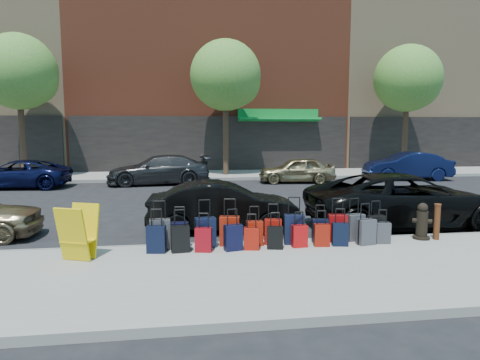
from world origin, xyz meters
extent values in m
plane|color=black|center=(0.00, 0.00, 0.00)|extent=(120.00, 120.00, 0.00)
cube|color=gray|center=(0.00, -6.50, 0.07)|extent=(60.00, 4.00, 0.15)
cube|color=gray|center=(0.00, 10.00, 0.07)|extent=(60.00, 4.00, 0.15)
cube|color=gray|center=(0.00, -4.48, 0.07)|extent=(60.00, 0.08, 0.15)
cube|color=gray|center=(0.00, 7.98, 0.07)|extent=(60.00, 0.08, 0.15)
cube|color=brown|center=(0.00, 18.00, 10.00)|extent=(17.00, 12.00, 20.00)
cube|color=black|center=(0.00, 11.95, 1.70)|extent=(16.66, 0.15, 3.40)
cube|color=#0D782B|center=(4.00, 11.60, 3.20)|extent=(5.00, 0.91, 0.27)
cube|color=#0D782B|center=(4.00, 11.90, 3.55)|extent=(5.00, 0.10, 0.60)
cube|color=#997E5E|center=(16.00, 18.00, 9.00)|extent=(15.00, 12.00, 18.00)
cube|color=black|center=(16.00, 11.95, 1.70)|extent=(14.70, 0.15, 3.40)
cylinder|color=black|center=(-10.00, 9.50, 2.55)|extent=(0.30, 0.30, 4.80)
sphere|color=#3D7D29|center=(-10.00, 9.50, 5.52)|extent=(3.80, 3.80, 3.80)
sphere|color=#3D7D29|center=(-9.40, 9.50, 5.14)|extent=(2.58, 2.58, 2.58)
cylinder|color=black|center=(0.50, 9.50, 2.55)|extent=(0.30, 0.30, 4.80)
sphere|color=#3D7D29|center=(0.50, 9.50, 5.52)|extent=(3.80, 3.80, 3.80)
sphere|color=#3D7D29|center=(1.10, 9.50, 5.14)|extent=(2.58, 2.58, 2.58)
cylinder|color=black|center=(11.00, 9.50, 2.55)|extent=(0.30, 0.30, 4.80)
sphere|color=#3D7D29|center=(11.00, 9.50, 5.52)|extent=(3.80, 3.80, 3.80)
sphere|color=#3D7D29|center=(11.60, 9.50, 5.14)|extent=(2.58, 2.58, 2.58)
cube|color=#37373C|center=(-2.48, -4.85, 0.47)|extent=(0.45, 0.27, 0.65)
cylinder|color=black|center=(-2.48, -4.85, 1.17)|extent=(0.24, 0.05, 0.03)
cube|color=black|center=(-2.06, -4.80, 0.43)|extent=(0.40, 0.25, 0.55)
cylinder|color=black|center=(-2.06, -4.80, 1.03)|extent=(0.21, 0.06, 0.03)
cube|color=black|center=(-1.51, -4.84, 0.47)|extent=(0.46, 0.30, 0.65)
cylinder|color=black|center=(-1.51, -4.84, 1.17)|extent=(0.24, 0.07, 0.03)
cube|color=maroon|center=(-0.98, -4.77, 0.47)|extent=(0.47, 0.31, 0.64)
cylinder|color=black|center=(-0.98, -4.77, 1.17)|extent=(0.24, 0.08, 0.03)
cube|color=#9F1B0A|center=(-0.43, -4.84, 0.42)|extent=(0.37, 0.21, 0.54)
cylinder|color=black|center=(-0.43, -4.84, 1.01)|extent=(0.20, 0.04, 0.03)
cube|color=#9B110A|center=(-0.01, -4.80, 0.43)|extent=(0.41, 0.27, 0.56)
cylinder|color=black|center=(-0.01, -4.80, 1.04)|extent=(0.21, 0.07, 0.03)
cube|color=black|center=(0.46, -4.85, 0.48)|extent=(0.47, 0.31, 0.66)
cylinder|color=black|center=(0.46, -4.85, 1.19)|extent=(0.25, 0.07, 0.03)
cube|color=black|center=(1.08, -4.81, 0.41)|extent=(0.38, 0.24, 0.53)
cylinder|color=black|center=(1.08, -4.81, 0.99)|extent=(0.20, 0.06, 0.03)
cube|color=maroon|center=(1.49, -4.80, 0.46)|extent=(0.45, 0.30, 0.62)
cylinder|color=black|center=(1.49, -4.80, 1.13)|extent=(0.23, 0.07, 0.03)
cube|color=#3F3F44|center=(1.92, -4.76, 0.45)|extent=(0.44, 0.30, 0.61)
cylinder|color=black|center=(1.92, -4.76, 1.11)|extent=(0.23, 0.08, 0.03)
cube|color=black|center=(2.43, -4.78, 0.43)|extent=(0.39, 0.22, 0.56)
cylinder|color=black|center=(2.43, -4.78, 1.04)|extent=(0.21, 0.04, 0.03)
cube|color=black|center=(-2.54, -5.09, 0.43)|extent=(0.41, 0.27, 0.56)
cylinder|color=black|center=(-2.54, -5.09, 1.05)|extent=(0.22, 0.06, 0.03)
cube|color=black|center=(-2.05, -5.12, 0.43)|extent=(0.40, 0.26, 0.55)
cylinder|color=black|center=(-2.05, -5.12, 1.03)|extent=(0.21, 0.06, 0.03)
cube|color=maroon|center=(-1.57, -5.17, 0.40)|extent=(0.38, 0.26, 0.50)
cylinder|color=black|center=(-1.57, -5.17, 0.95)|extent=(0.19, 0.07, 0.03)
cube|color=black|center=(-0.94, -5.15, 0.42)|extent=(0.41, 0.28, 0.55)
cylinder|color=black|center=(-0.94, -5.15, 1.02)|extent=(0.21, 0.07, 0.03)
cube|color=#991409|center=(-0.55, -5.16, 0.39)|extent=(0.35, 0.24, 0.47)
cylinder|color=black|center=(-0.55, -5.16, 0.90)|extent=(0.18, 0.06, 0.03)
cube|color=black|center=(-0.04, -5.16, 0.39)|extent=(0.36, 0.25, 0.48)
cylinder|color=black|center=(-0.04, -5.16, 0.92)|extent=(0.19, 0.07, 0.03)
cube|color=#AE0B0D|center=(0.51, -5.11, 0.39)|extent=(0.34, 0.21, 0.48)
cylinder|color=black|center=(0.51, -5.11, 0.91)|extent=(0.18, 0.04, 0.03)
cube|color=maroon|center=(1.01, -5.11, 0.39)|extent=(0.35, 0.22, 0.49)
cylinder|color=black|center=(1.01, -5.11, 0.92)|extent=(0.19, 0.05, 0.03)
cube|color=black|center=(1.42, -5.13, 0.40)|extent=(0.38, 0.26, 0.51)
cylinder|color=black|center=(1.42, -5.13, 0.95)|extent=(0.19, 0.07, 0.03)
cube|color=#3B3B40|center=(2.03, -5.13, 0.43)|extent=(0.42, 0.29, 0.57)
cylinder|color=black|center=(2.03, -5.13, 1.05)|extent=(0.22, 0.07, 0.03)
cube|color=#38383D|center=(2.44, -5.08, 0.39)|extent=(0.34, 0.21, 0.47)
cylinder|color=black|center=(2.44, -5.08, 0.90)|extent=(0.18, 0.05, 0.03)
cylinder|color=black|center=(3.52, -4.84, 0.18)|extent=(0.38, 0.38, 0.06)
cylinder|color=black|center=(3.52, -4.84, 0.51)|extent=(0.25, 0.25, 0.59)
sphere|color=black|center=(3.52, -4.84, 0.88)|extent=(0.23, 0.23, 0.23)
cylinder|color=black|center=(3.52, -4.84, 0.57)|extent=(0.43, 0.27, 0.11)
cylinder|color=#38190C|center=(3.83, -4.94, 0.56)|extent=(0.14, 0.14, 0.82)
cylinder|color=#38190C|center=(3.83, -4.94, 0.97)|extent=(0.15, 0.15, 0.04)
cube|color=#E1BC0C|center=(-4.10, -5.53, 0.69)|extent=(0.65, 0.47, 1.07)
cube|color=#E1BC0C|center=(-3.95, -5.16, 0.69)|extent=(0.65, 0.47, 1.07)
cube|color=#E1BC0C|center=(-4.03, -5.34, 0.53)|extent=(0.70, 0.58, 0.02)
imported|color=black|center=(-0.90, -2.81, 0.65)|extent=(4.02, 1.57, 1.31)
imported|color=black|center=(4.06, -3.11, 0.75)|extent=(5.40, 2.53, 1.49)
imported|color=#0C0F35|center=(-9.31, 6.52, 0.63)|extent=(4.68, 2.39, 1.27)
imported|color=#303032|center=(-3.04, 6.94, 0.71)|extent=(5.01, 2.36, 1.41)
imported|color=#8F7E57|center=(3.72, 6.59, 0.64)|extent=(3.89, 1.90, 1.28)
imported|color=#0D163D|center=(9.77, 6.94, 0.72)|extent=(4.55, 2.08, 1.45)
camera|label=1|loc=(-2.04, -13.88, 2.73)|focal=32.00mm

